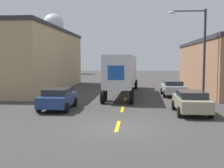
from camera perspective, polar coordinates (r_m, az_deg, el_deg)
ground_plane at (r=14.66m, az=1.04°, el=-9.00°), size 160.00×160.00×0.00m
road_centerline at (r=20.30m, az=2.13°, el=-5.09°), size 0.20×13.08×0.01m
warehouse_left at (r=36.01m, az=-17.27°, el=4.83°), size 9.92×20.83×7.25m
semi_truck at (r=29.11m, az=2.31°, el=2.65°), size 3.04×15.32×3.93m
parked_car_right_mid at (r=28.19m, az=12.25°, el=-0.76°), size 2.11×4.34×1.51m
parked_car_right_near at (r=19.13m, az=15.79°, el=-3.45°), size 2.11×4.34×1.51m
parked_car_left_near at (r=20.41m, az=-10.91°, el=-2.84°), size 2.11×4.34×1.51m
water_tower at (r=77.01m, az=-11.83°, el=11.66°), size 5.41×5.41×15.71m
street_lamp at (r=24.87m, az=17.39°, el=7.09°), size 3.12×0.32×7.76m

